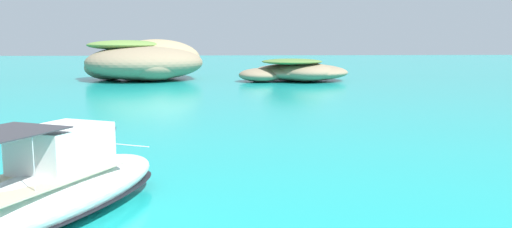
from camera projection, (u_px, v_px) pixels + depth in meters
islet_large at (147, 62)px, 79.13m from camera, size 21.41×21.76×6.16m
islet_small at (296, 71)px, 76.79m from camera, size 20.34×18.70×3.36m
motorboat_white at (54, 190)px, 17.33m from camera, size 7.55×11.12×3.37m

